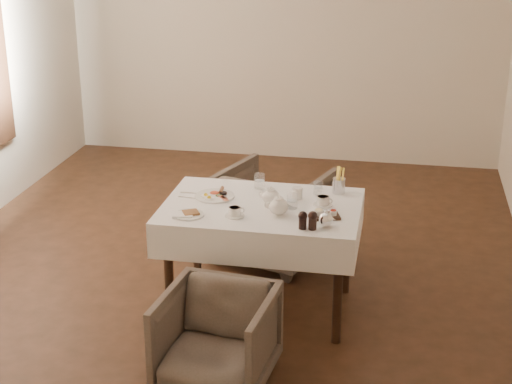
{
  "coord_description": "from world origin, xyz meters",
  "views": [
    {
      "loc": [
        1.24,
        -5.45,
        2.64
      ],
      "look_at": [
        0.34,
        -0.74,
        0.82
      ],
      "focal_mm": 55.0,
      "sensor_mm": 36.0,
      "label": 1
    }
  ],
  "objects_px": {
    "armchair_far": "(272,215)",
    "teapot_centre": "(271,195)",
    "armchair_near": "(217,339)",
    "breakfast_plate": "(215,195)",
    "table": "(262,222)"
  },
  "relations": [
    {
      "from": "armchair_far",
      "to": "teapot_centre",
      "type": "distance_m",
      "value": 0.91
    },
    {
      "from": "breakfast_plate",
      "to": "teapot_centre",
      "type": "relative_size",
      "value": 1.73
    },
    {
      "from": "table",
      "to": "armchair_far",
      "type": "relative_size",
      "value": 1.64
    },
    {
      "from": "teapot_centre",
      "to": "armchair_far",
      "type": "bearing_deg",
      "value": 110.7
    },
    {
      "from": "armchair_near",
      "to": "breakfast_plate",
      "type": "relative_size",
      "value": 2.37
    },
    {
      "from": "table",
      "to": "armchair_far",
      "type": "xyz_separation_m",
      "value": [
        -0.07,
        0.81,
        -0.28
      ]
    },
    {
      "from": "table",
      "to": "armchair_near",
      "type": "relative_size",
      "value": 2.04
    },
    {
      "from": "armchair_near",
      "to": "teapot_centre",
      "type": "relative_size",
      "value": 4.09
    },
    {
      "from": "armchair_near",
      "to": "teapot_centre",
      "type": "bearing_deg",
      "value": 87.61
    },
    {
      "from": "armchair_far",
      "to": "teapot_centre",
      "type": "height_order",
      "value": "teapot_centre"
    },
    {
      "from": "breakfast_plate",
      "to": "table",
      "type": "bearing_deg",
      "value": 4.66
    },
    {
      "from": "teapot_centre",
      "to": "breakfast_plate",
      "type": "bearing_deg",
      "value": -177.44
    },
    {
      "from": "armchair_near",
      "to": "teapot_centre",
      "type": "height_order",
      "value": "teapot_centre"
    },
    {
      "from": "table",
      "to": "armchair_far",
      "type": "height_order",
      "value": "table"
    },
    {
      "from": "armchair_near",
      "to": "breakfast_plate",
      "type": "bearing_deg",
      "value": 110.24
    }
  ]
}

